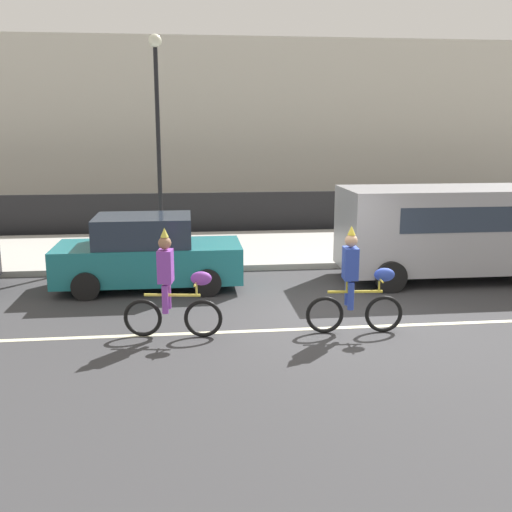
{
  "coord_description": "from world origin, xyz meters",
  "views": [
    {
      "loc": [
        -2.91,
        -10.58,
        3.59
      ],
      "look_at": [
        -1.56,
        1.2,
        1.0
      ],
      "focal_mm": 42.0,
      "sensor_mm": 36.0,
      "label": 1
    }
  ],
  "objects_px": {
    "parked_car_teal": "(148,254)",
    "street_lamp_post": "(157,111)",
    "parade_cyclist_cobalt": "(356,287)",
    "parade_cyclist_purple": "(173,290)",
    "parked_van_grey": "(451,226)"
  },
  "relations": [
    {
      "from": "parked_van_grey",
      "to": "street_lamp_post",
      "type": "bearing_deg",
      "value": 150.43
    },
    {
      "from": "parade_cyclist_cobalt",
      "to": "street_lamp_post",
      "type": "relative_size",
      "value": 0.33
    },
    {
      "from": "parade_cyclist_purple",
      "to": "parade_cyclist_cobalt",
      "type": "xyz_separation_m",
      "value": [
        3.17,
        -0.15,
        0.0
      ]
    },
    {
      "from": "parade_cyclist_purple",
      "to": "parked_van_grey",
      "type": "xyz_separation_m",
      "value": [
        6.44,
        3.32,
        0.44
      ]
    },
    {
      "from": "parade_cyclist_cobalt",
      "to": "parked_van_grey",
      "type": "distance_m",
      "value": 4.79
    },
    {
      "from": "parked_car_teal",
      "to": "street_lamp_post",
      "type": "xyz_separation_m",
      "value": [
        0.15,
        3.93,
        3.21
      ]
    },
    {
      "from": "parade_cyclist_purple",
      "to": "parked_car_teal",
      "type": "bearing_deg",
      "value": 100.77
    },
    {
      "from": "parked_van_grey",
      "to": "parked_car_teal",
      "type": "bearing_deg",
      "value": 179.97
    },
    {
      "from": "parked_car_teal",
      "to": "street_lamp_post",
      "type": "height_order",
      "value": "street_lamp_post"
    },
    {
      "from": "parade_cyclist_cobalt",
      "to": "parade_cyclist_purple",
      "type": "bearing_deg",
      "value": 177.34
    },
    {
      "from": "parade_cyclist_cobalt",
      "to": "street_lamp_post",
      "type": "distance_m",
      "value": 8.83
    },
    {
      "from": "parade_cyclist_purple",
      "to": "street_lamp_post",
      "type": "distance_m",
      "value": 7.92
    },
    {
      "from": "parked_van_grey",
      "to": "street_lamp_post",
      "type": "relative_size",
      "value": 0.85
    },
    {
      "from": "parade_cyclist_cobalt",
      "to": "parked_car_teal",
      "type": "bearing_deg",
      "value": 137.63
    },
    {
      "from": "parked_van_grey",
      "to": "street_lamp_post",
      "type": "height_order",
      "value": "street_lamp_post"
    }
  ]
}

